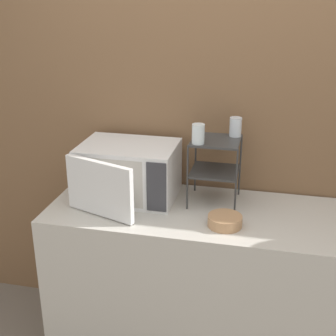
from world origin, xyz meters
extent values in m
cube|color=brown|center=(0.00, 0.68, 1.30)|extent=(8.00, 0.06, 2.60)
cube|color=#B7B2A8|center=(0.00, 0.32, 0.46)|extent=(1.85, 0.64, 0.92)
cube|color=silver|center=(-0.53, 0.42, 1.08)|extent=(0.53, 0.37, 0.31)
cube|color=#B7B2A8|center=(-0.59, 0.23, 1.08)|extent=(0.38, 0.01, 0.26)
cube|color=#333338|center=(-0.33, 0.23, 1.08)|extent=(0.10, 0.01, 0.27)
cube|color=silver|center=(-0.60, 0.15, 1.08)|extent=(0.40, 0.16, 0.29)
cylinder|color=#333333|center=(-0.18, 0.32, 1.10)|extent=(0.01, 0.01, 0.36)
cylinder|color=#333333|center=(0.07, 0.32, 1.10)|extent=(0.01, 0.01, 0.36)
cylinder|color=#333333|center=(-0.18, 0.57, 1.10)|extent=(0.01, 0.01, 0.36)
cylinder|color=#333333|center=(0.07, 0.57, 1.10)|extent=(0.01, 0.01, 0.36)
cube|color=#333333|center=(-0.06, 0.45, 1.10)|extent=(0.25, 0.25, 0.01)
cube|color=#333333|center=(-0.06, 0.45, 1.28)|extent=(0.25, 0.25, 0.01)
cylinder|color=silver|center=(-0.14, 0.36, 1.33)|extent=(0.07, 0.07, 0.10)
cylinder|color=silver|center=(0.04, 0.53, 1.33)|extent=(0.07, 0.07, 0.10)
cylinder|color=#AD7F56|center=(0.04, 0.18, 0.93)|extent=(0.09, 0.09, 0.01)
cylinder|color=#AD7F56|center=(0.04, 0.18, 0.95)|extent=(0.17, 0.17, 0.05)
camera|label=1|loc=(0.22, -1.89, 2.04)|focal=50.00mm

